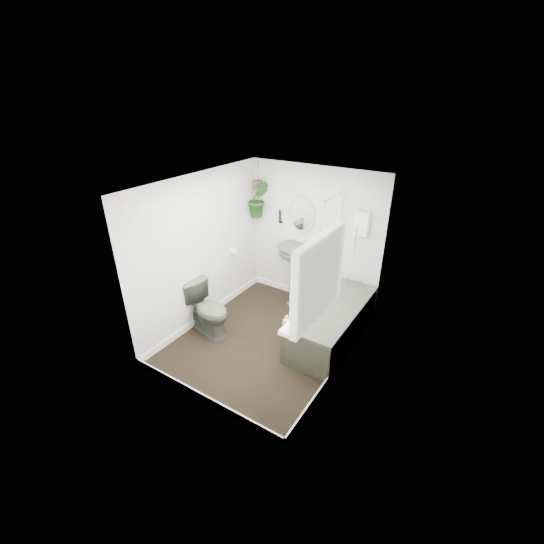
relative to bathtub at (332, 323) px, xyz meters
The scene contains 22 objects.
floor 0.99m from the bathtub, 147.99° to the right, with size 2.30×2.80×0.02m, color black.
ceiling 2.23m from the bathtub, 147.99° to the right, with size 2.30×2.80×0.02m, color white.
wall_back 1.49m from the bathtub, 131.32° to the left, with size 2.30×0.02×2.30m, color white.
wall_front 2.24m from the bathtub, 112.73° to the right, with size 2.30×0.02×2.30m, color white.
wall_left 2.20m from the bathtub, 165.69° to the right, with size 0.02×2.80×2.30m, color white.
wall_right 1.06m from the bathtub, 54.25° to the right, with size 0.02×2.80×2.30m, color white.
skirting 0.97m from the bathtub, 147.99° to the right, with size 2.30×2.80×0.10m, color white.
bathtub is the anchor object (origin of this frame).
bath_screen 1.15m from the bathtub, 123.96° to the left, with size 0.04×0.72×1.40m, color silver, non-canonical shape.
shower_box 1.51m from the bathtub, 90.00° to the left, with size 0.20×0.10×0.35m, color white.
oval_mirror 1.80m from the bathtub, 139.45° to the left, with size 0.46×0.03×0.62m, color #B0A692.
wall_sconce 1.99m from the bathtub, 148.74° to the left, with size 0.04×0.04×0.22m, color black.
toilet_roll_holder 2.01m from the bathtub, behind, with size 0.11×0.11×0.11m, color white.
window_recess 1.84m from the bathtub, 76.41° to the right, with size 0.08×1.00×0.90m, color white.
window_sill 1.54m from the bathtub, 79.61° to the right, with size 0.18×1.00×0.04m, color white.
window_blinds 1.83m from the bathtub, 78.46° to the right, with size 0.01×0.86×0.76m, color white.
toilet 1.83m from the bathtub, 154.42° to the right, with size 0.44×0.77×0.79m, color #464D3E.
pedestal_sink 1.27m from the bathtub, 144.66° to the left, with size 0.60×0.51×1.02m, color #464D3E, non-canonical shape.
sill_plant 1.77m from the bathtub, 83.04° to the right, with size 0.21×0.18×0.23m, color black.
hanging_plant 2.36m from the bathtub, 157.04° to the left, with size 0.34×0.27×0.61m, color black.
soap_bottle 0.92m from the bathtub, 110.16° to the right, with size 0.08×0.08×0.18m, color black.
hanging_pot 2.52m from the bathtub, 157.04° to the left, with size 0.16×0.16×0.12m, color #493925.
Camera 1 is at (2.40, -3.61, 3.32)m, focal length 24.00 mm.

